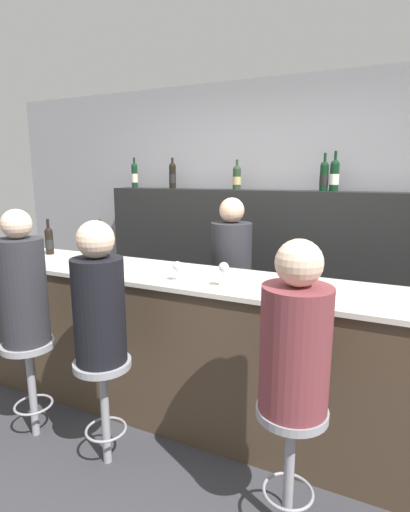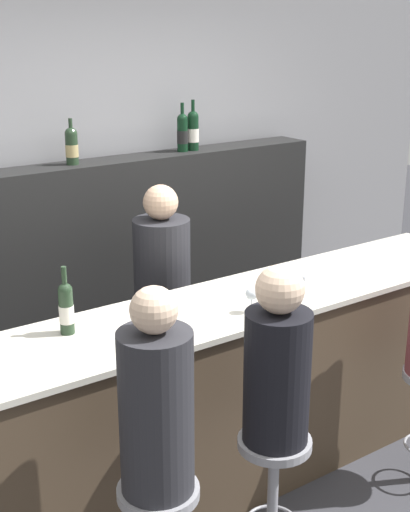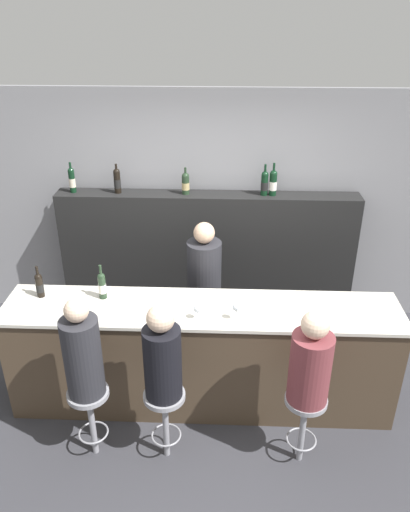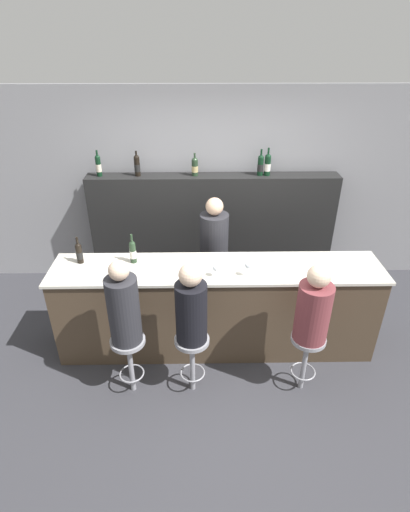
{
  "view_description": "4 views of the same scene",
  "coord_description": "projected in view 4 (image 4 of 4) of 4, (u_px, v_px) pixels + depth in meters",
  "views": [
    {
      "loc": [
        1.19,
        -1.99,
        1.7
      ],
      "look_at": [
        0.08,
        0.32,
        1.18
      ],
      "focal_mm": 28.0,
      "sensor_mm": 36.0,
      "label": 1
    },
    {
      "loc": [
        -2.06,
        -2.39,
        2.4
      ],
      "look_at": [
        -0.16,
        0.33,
        1.3
      ],
      "focal_mm": 50.0,
      "sensor_mm": 36.0,
      "label": 2
    },
    {
      "loc": [
        0.18,
        -3.26,
        3.38
      ],
      "look_at": [
        0.03,
        0.4,
        1.49
      ],
      "focal_mm": 35.0,
      "sensor_mm": 36.0,
      "label": 3
    },
    {
      "loc": [
        -0.18,
        -3.17,
        3.17
      ],
      "look_at": [
        -0.12,
        0.35,
        1.15
      ],
      "focal_mm": 28.0,
      "sensor_mm": 36.0,
      "label": 4
    }
  ],
  "objects": [
    {
      "name": "ground_plane",
      "position": [
        217.0,
        363.0,
        4.33
      ],
      "size": [
        16.0,
        16.0,
        0.0
      ],
      "primitive_type": "plane",
      "color": "#333338"
    },
    {
      "name": "wall_back",
      "position": [
        212.0,
        188.0,
        5.34
      ],
      "size": [
        6.4,
        0.05,
        2.6
      ],
      "color": "gray",
      "rests_on": "ground_plane"
    },
    {
      "name": "bar_counter",
      "position": [
        216.0,
        308.0,
        4.33
      ],
      "size": [
        3.41,
        0.64,
        1.04
      ],
      "color": "#473828",
      "rests_on": "ground_plane"
    },
    {
      "name": "back_bar_cabinet",
      "position": [
        213.0,
        231.0,
        5.4
      ],
      "size": [
        3.21,
        0.28,
        1.55
      ],
      "color": "black",
      "rests_on": "ground_plane"
    },
    {
      "name": "wine_bottle_counter_0",
      "position": [
        79.0,
        253.0,
        4.11
      ],
      "size": [
        0.07,
        0.07,
        0.3
      ],
      "color": "black",
      "rests_on": "bar_counter"
    },
    {
      "name": "wine_bottle_counter_1",
      "position": [
        133.0,
        251.0,
        4.11
      ],
      "size": [
        0.07,
        0.07,
        0.32
      ],
      "color": "#233823",
      "rests_on": "bar_counter"
    },
    {
      "name": "wine_bottle_backbar_0",
      "position": [
        98.0,
        165.0,
        4.93
      ],
      "size": [
        0.07,
        0.07,
        0.32
      ],
      "color": "black",
      "rests_on": "back_bar_cabinet"
    },
    {
      "name": "wine_bottle_backbar_1",
      "position": [
        137.0,
        165.0,
        4.93
      ],
      "size": [
        0.07,
        0.07,
        0.31
      ],
      "color": "black",
      "rests_on": "back_bar_cabinet"
    },
    {
      "name": "wine_bottle_backbar_2",
      "position": [
        195.0,
        166.0,
        4.95
      ],
      "size": [
        0.08,
        0.08,
        0.28
      ],
      "color": "#233823",
      "rests_on": "back_bar_cabinet"
    },
    {
      "name": "wine_bottle_backbar_3",
      "position": [
        261.0,
        165.0,
        4.96
      ],
      "size": [
        0.08,
        0.08,
        0.33
      ],
      "color": "black",
      "rests_on": "back_bar_cabinet"
    },
    {
      "name": "wine_bottle_backbar_4",
      "position": [
        268.0,
        164.0,
        4.96
      ],
      "size": [
        0.08,
        0.08,
        0.34
      ],
      "color": "black",
      "rests_on": "back_bar_cabinet"
    },
    {
      "name": "wine_glass_0",
      "position": [
        216.0,
        269.0,
        3.89
      ],
      "size": [
        0.07,
        0.07,
        0.13
      ],
      "color": "silver",
      "rests_on": "bar_counter"
    },
    {
      "name": "wine_glass_1",
      "position": [
        248.0,
        266.0,
        3.88
      ],
      "size": [
        0.07,
        0.07,
        0.15
      ],
      "color": "silver",
      "rests_on": "bar_counter"
    },
    {
      "name": "bar_stool_left",
      "position": [
        129.0,
        352.0,
        3.78
      ],
      "size": [
        0.33,
        0.33,
        0.66
      ],
      "color": "gray",
      "rests_on": "ground_plane"
    },
    {
      "name": "guest_seated_left",
      "position": [
        123.0,
        307.0,
        3.52
      ],
      "size": [
        0.29,
        0.29,
        0.84
      ],
      "color": "#28282D",
      "rests_on": "bar_stool_left"
    },
    {
      "name": "bar_stool_middle",
      "position": [
        192.0,
        351.0,
        3.79
      ],
      "size": [
        0.33,
        0.33,
        0.66
      ],
      "color": "gray",
      "rests_on": "ground_plane"
    },
    {
      "name": "guest_seated_middle",
      "position": [
        191.0,
        307.0,
        3.53
      ],
      "size": [
        0.29,
        0.29,
        0.8
      ],
      "color": "black",
      "rests_on": "bar_stool_middle"
    },
    {
      "name": "bar_stool_right",
      "position": [
        307.0,
        350.0,
        3.8
      ],
      "size": [
        0.33,
        0.33,
        0.66
      ],
      "color": "gray",
      "rests_on": "ground_plane"
    },
    {
      "name": "guest_seated_right",
      "position": [
        314.0,
        308.0,
        3.56
      ],
      "size": [
        0.31,
        0.31,
        0.78
      ],
      "color": "brown",
      "rests_on": "bar_stool_right"
    },
    {
      "name": "bartender",
      "position": [
        214.0,
        261.0,
        4.85
      ],
      "size": [
        0.34,
        0.34,
        1.52
      ],
      "color": "#28282D",
      "rests_on": "ground_plane"
    }
  ]
}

